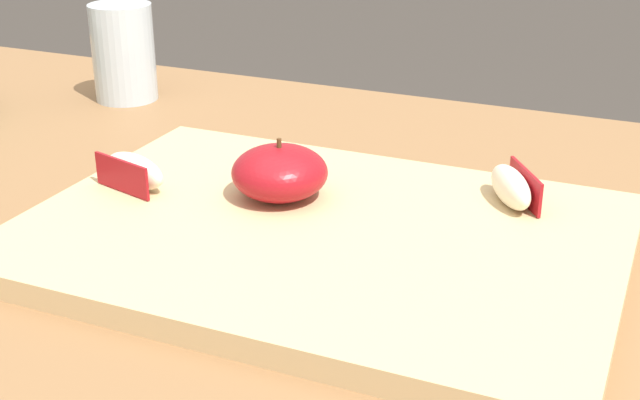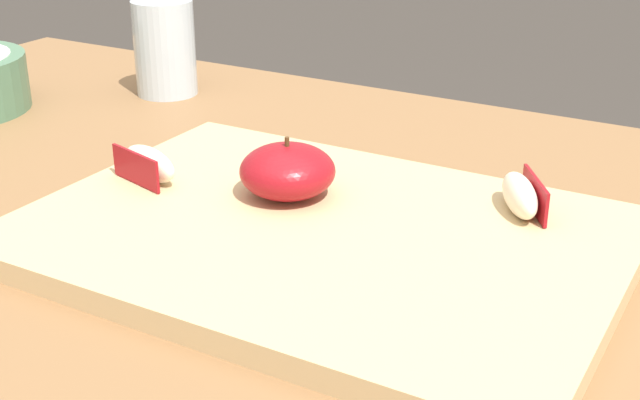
# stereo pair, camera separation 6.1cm
# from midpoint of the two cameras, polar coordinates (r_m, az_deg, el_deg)

# --- Properties ---
(dining_table) EXTENTS (1.25, 0.77, 0.75)m
(dining_table) POSITION_cam_midpoint_polar(r_m,az_deg,el_deg) (0.71, -5.91, -10.46)
(dining_table) COLOR brown
(dining_table) RESTS_ON ground_plane
(cutting_board) EXTENTS (0.42, 0.30, 0.02)m
(cutting_board) POSITION_cam_midpoint_polar(r_m,az_deg,el_deg) (0.62, -2.81, -2.50)
(cutting_board) COLOR tan
(cutting_board) RESTS_ON dining_table
(apple_half_skin_up) EXTENTS (0.07, 0.07, 0.05)m
(apple_half_skin_up) POSITION_cam_midpoint_polar(r_m,az_deg,el_deg) (0.66, -5.25, 1.75)
(apple_half_skin_up) COLOR maroon
(apple_half_skin_up) RESTS_ON cutting_board
(apple_wedge_front) EXTENTS (0.07, 0.04, 0.03)m
(apple_wedge_front) POSITION_cam_midpoint_polar(r_m,az_deg,el_deg) (0.70, -14.71, 1.75)
(apple_wedge_front) COLOR #F4EACC
(apple_wedge_front) RESTS_ON cutting_board
(apple_wedge_back) EXTENTS (0.05, 0.06, 0.03)m
(apple_wedge_back) POSITION_cam_midpoint_polar(r_m,az_deg,el_deg) (0.66, 9.94, 0.80)
(apple_wedge_back) COLOR #F4EACC
(apple_wedge_back) RESTS_ON cutting_board
(drinking_glass_water) EXTENTS (0.07, 0.07, 0.10)m
(drinking_glass_water) POSITION_cam_midpoint_polar(r_m,az_deg,el_deg) (0.99, -14.55, 9.34)
(drinking_glass_water) COLOR silver
(drinking_glass_water) RESTS_ON dining_table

